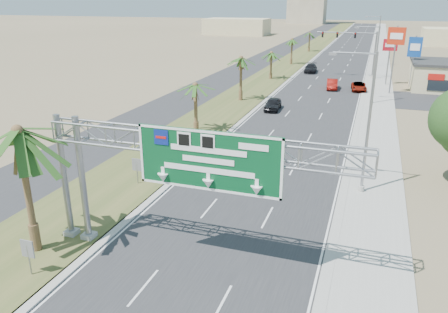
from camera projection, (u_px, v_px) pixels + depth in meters
road at (346, 53)px, 112.20m from camera, size 12.00×300.00×0.02m
sidewalk_right at (381, 54)px, 109.59m from camera, size 4.00×300.00×0.10m
median_grass at (307, 52)px, 115.23m from camera, size 7.00×300.00×0.12m
opposing_road at (281, 51)px, 117.38m from camera, size 8.00×300.00×0.02m
sign_gantry at (182, 153)px, 21.46m from camera, size 16.75×1.24×7.50m
palm_near at (17, 132)px, 21.93m from camera, size 5.70×5.70×8.35m
palm_row_b at (195, 86)px, 44.05m from camera, size 3.99×3.99×5.95m
palm_row_c at (241, 59)px, 58.02m from camera, size 3.99×3.99×6.75m
palm_row_d at (271, 53)px, 74.46m from camera, size 3.99×3.99×5.45m
palm_row_e at (292, 40)px, 91.12m from camera, size 3.99×3.99×6.15m
palm_row_f at (310, 33)px, 113.49m from camera, size 3.99×3.99×5.75m
streetlight_near at (365, 130)px, 30.11m from camera, size 3.27×0.44×10.00m
streetlight_mid at (373, 68)px, 56.79m from camera, size 3.27×0.44×10.00m
streetlight_far at (377, 43)px, 88.81m from camera, size 3.27×0.44×10.00m
signal_mast at (363, 50)px, 75.15m from camera, size 10.28×0.71×8.00m
median_signback_a at (28, 251)px, 21.59m from camera, size 0.75×0.08×2.08m
median_signback_b at (137, 167)px, 32.47m from camera, size 0.75×0.08×2.08m
building_distant_left at (237, 27)px, 169.35m from camera, size 24.00×14.00×6.00m
car_left_lane at (273, 104)px, 54.71m from camera, size 1.98×4.47×1.49m
car_mid_lane at (332, 84)px, 67.43m from camera, size 2.07×4.72×1.51m
car_right_lane at (359, 87)px, 66.17m from camera, size 2.56×4.80×1.28m
car_far at (311, 68)px, 82.67m from camera, size 2.54×5.50×1.56m
pole_sign_red_near at (396, 40)px, 61.71m from camera, size 2.42×0.69×9.66m
pole_sign_blue at (415, 49)px, 67.31m from camera, size 2.02×0.49×7.90m
pole_sign_red_far at (390, 48)px, 68.87m from camera, size 2.22×0.64×7.45m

